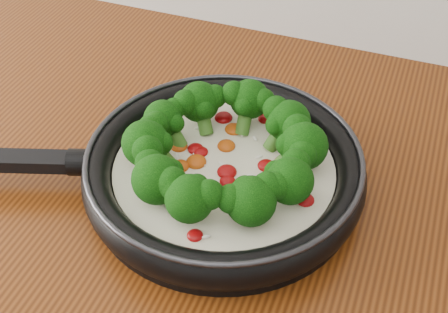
% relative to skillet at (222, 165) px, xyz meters
% --- Properties ---
extents(skillet, '(0.54, 0.42, 0.09)m').
position_rel_skillet_xyz_m(skillet, '(0.00, 0.00, 0.00)').
color(skillet, black).
rests_on(skillet, counter).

